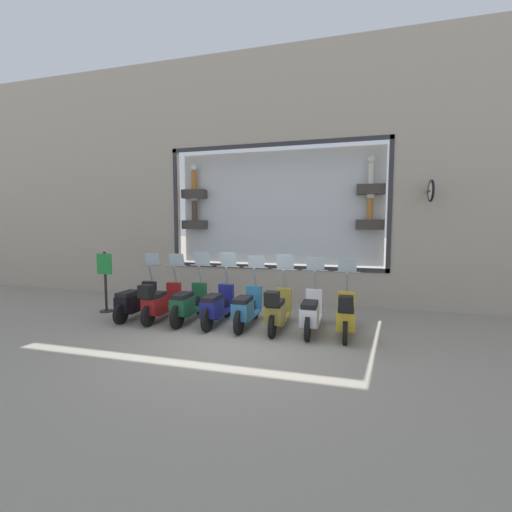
% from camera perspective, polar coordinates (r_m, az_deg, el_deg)
% --- Properties ---
extents(ground_plane, '(120.00, 120.00, 0.00)m').
position_cam_1_polar(ground_plane, '(7.28, -3.03, -13.36)').
color(ground_plane, gray).
extents(building_facade, '(1.21, 36.00, 7.41)m').
position_cam_1_polar(building_facade, '(10.49, 3.28, 13.18)').
color(building_facade, '#ADA08E').
rests_on(building_facade, ground_plane).
extents(scooter_yellow_0, '(1.79, 0.61, 1.55)m').
position_cam_1_polar(scooter_yellow_0, '(7.45, 14.73, -9.43)').
color(scooter_yellow_0, black).
rests_on(scooter_yellow_0, ground_plane).
extents(scooter_white_1, '(1.80, 0.60, 1.57)m').
position_cam_1_polar(scooter_white_1, '(7.56, 9.14, -9.35)').
color(scooter_white_1, black).
rests_on(scooter_white_1, ground_plane).
extents(scooter_olive_2, '(1.80, 0.60, 1.62)m').
position_cam_1_polar(scooter_olive_2, '(7.60, 3.57, -8.91)').
color(scooter_olive_2, black).
rests_on(scooter_olive_2, ground_plane).
extents(scooter_teal_3, '(1.81, 0.61, 1.57)m').
position_cam_1_polar(scooter_teal_3, '(7.84, -1.59, -8.67)').
color(scooter_teal_3, black).
rests_on(scooter_teal_3, ground_plane).
extents(scooter_navy_4, '(1.81, 0.60, 1.63)m').
position_cam_1_polar(scooter_navy_4, '(8.08, -6.57, -8.26)').
color(scooter_navy_4, black).
rests_on(scooter_navy_4, ground_plane).
extents(scooter_green_5, '(1.81, 0.60, 1.62)m').
position_cam_1_polar(scooter_green_5, '(8.37, -11.23, -7.83)').
color(scooter_green_5, black).
rests_on(scooter_green_5, ground_plane).
extents(scooter_red_6, '(1.80, 0.61, 1.57)m').
position_cam_1_polar(scooter_red_6, '(8.66, -15.78, -7.35)').
color(scooter_red_6, black).
rests_on(scooter_red_6, ground_plane).
extents(scooter_black_7, '(1.80, 0.61, 1.57)m').
position_cam_1_polar(scooter_black_7, '(9.11, -19.52, -7.11)').
color(scooter_black_7, black).
rests_on(scooter_black_7, ground_plane).
extents(shop_sign_post, '(0.36, 0.45, 1.62)m').
position_cam_1_polar(shop_sign_post, '(9.97, -23.83, -3.62)').
color(shop_sign_post, '#232326').
rests_on(shop_sign_post, ground_plane).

